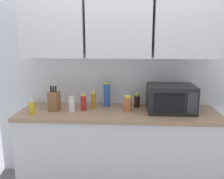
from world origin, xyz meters
TOP-DOWN VIEW (x-y plane):
  - wall_back_with_cabinets at (0.00, -0.07)m, footprint 2.95×0.38m
  - counter_run at (0.00, -0.30)m, footprint 2.08×0.63m
  - microwave at (0.55, -0.28)m, footprint 0.48×0.37m
  - knife_block at (-0.68, -0.32)m, footprint 0.11×0.13m
  - bottle_blue_cleaner at (-0.13, -0.12)m, footprint 0.07×0.07m
  - bottle_yellow_mustard at (-0.87, -0.44)m, footprint 0.06×0.06m
  - bottle_white_jar at (-0.48, -0.34)m, footprint 0.07×0.07m
  - bottle_soy_dark at (0.20, -0.14)m, footprint 0.06×0.06m
  - bottle_spice_jar at (0.10, -0.30)m, footprint 0.08×0.08m
  - bottle_amber_vinegar at (-0.27, -0.22)m, footprint 0.05×0.05m
  - bottle_red_sauce at (-0.37, -0.30)m, footprint 0.06×0.06m

SIDE VIEW (x-z plane):
  - counter_run at x=0.00m, z-range 0.00..0.90m
  - bottle_yellow_mustard at x=-0.87m, z-range 0.89..1.04m
  - bottle_soy_dark at x=0.20m, z-range 0.89..1.05m
  - bottle_white_jar at x=-0.48m, z-range 0.90..1.06m
  - bottle_spice_jar at x=0.10m, z-range 0.90..1.06m
  - bottle_red_sauce at x=-0.37m, z-range 0.89..1.07m
  - bottle_amber_vinegar at x=-0.27m, z-range 0.89..1.08m
  - knife_block at x=-0.68m, z-range 0.87..1.14m
  - bottle_blue_cleaner at x=-0.13m, z-range 0.90..1.17m
  - microwave at x=0.55m, z-range 0.90..1.18m
  - wall_back_with_cabinets at x=0.00m, z-range 0.27..2.87m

